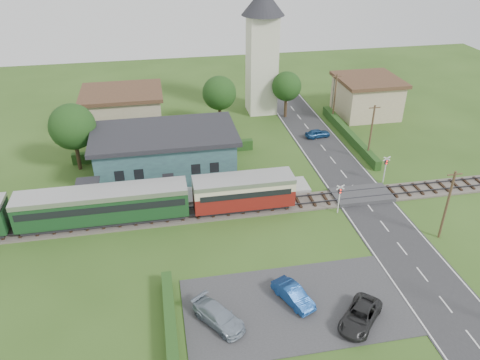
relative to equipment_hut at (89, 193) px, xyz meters
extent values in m
plane|color=#2D4C19|center=(18.00, -5.20, -1.75)|extent=(120.00, 120.00, 0.00)
cube|color=#4C443D|center=(18.00, -3.20, -1.65)|extent=(76.00, 3.20, 0.20)
cube|color=#3F3F47|center=(18.00, -3.92, -1.33)|extent=(76.00, 0.08, 0.15)
cube|color=#3F3F47|center=(18.00, -2.48, -1.33)|extent=(76.00, 0.08, 0.15)
cube|color=#28282B|center=(28.00, -5.20, -1.72)|extent=(6.00, 70.00, 0.05)
cube|color=#333335|center=(16.50, -17.20, -1.71)|extent=(17.00, 9.00, 0.08)
cube|color=#333335|center=(28.00, -3.20, -1.52)|extent=(6.20, 3.40, 0.45)
cube|color=gray|center=(8.00, 0.00, -1.52)|extent=(30.00, 3.00, 0.45)
cube|color=beige|center=(0.00, 0.00, -0.10)|extent=(2.00, 2.00, 2.40)
cube|color=#232328|center=(0.00, 0.00, 1.18)|extent=(2.30, 2.30, 0.15)
cube|color=#3B706E|center=(8.00, 5.80, 0.65)|extent=(15.00, 8.00, 4.80)
cube|color=#232328|center=(8.00, 5.80, 3.30)|extent=(16.00, 9.00, 0.50)
cube|color=#232328|center=(8.00, 1.86, -0.65)|extent=(1.20, 0.12, 2.20)
cube|color=black|center=(3.00, 1.86, 0.65)|extent=(1.00, 0.12, 1.20)
cube|color=black|center=(5.00, 1.86, 0.65)|extent=(1.00, 0.12, 1.20)
cube|color=black|center=(11.00, 1.86, 0.65)|extent=(1.00, 0.12, 1.20)
cube|color=black|center=(13.00, 1.86, 0.65)|extent=(1.00, 0.12, 1.20)
cube|color=#232328|center=(15.22, -3.20, -1.16)|extent=(9.00, 2.20, 0.50)
cube|color=maroon|center=(15.22, -3.20, -0.16)|extent=(10.00, 2.80, 1.80)
cube|color=beige|center=(15.22, -3.20, 1.09)|extent=(10.00, 2.82, 0.90)
cube|color=black|center=(15.22, -3.20, 0.74)|extent=(9.00, 2.88, 0.60)
cube|color=#B2B2B2|center=(15.22, -3.20, 1.74)|extent=(10.00, 2.90, 0.45)
cube|color=#232328|center=(1.62, -3.20, -1.16)|extent=(15.20, 2.20, 0.50)
cube|color=#163B1C|center=(1.62, -3.20, 0.34)|extent=(16.00, 2.80, 2.60)
cube|color=black|center=(1.62, -3.20, 0.74)|extent=(15.40, 2.86, 0.70)
cube|color=#B2B2B2|center=(1.62, -3.20, 1.74)|extent=(16.00, 2.90, 0.50)
cube|color=beige|center=(23.00, 22.80, 5.25)|extent=(4.00, 4.00, 14.00)
cone|color=#232328|center=(23.00, 22.80, 14.05)|extent=(6.00, 6.00, 3.60)
cube|color=tan|center=(3.00, 19.80, 0.75)|extent=(10.00, 8.00, 5.00)
cube|color=#472D1E|center=(3.00, 19.80, 3.50)|extent=(10.80, 8.80, 0.50)
cube|color=tan|center=(38.00, 18.80, 0.75)|extent=(8.00, 8.00, 5.00)
cube|color=#472D1E|center=(38.00, 18.80, 3.50)|extent=(8.80, 8.80, 0.50)
cube|color=#193814|center=(7.00, -17.20, -1.15)|extent=(0.80, 9.00, 1.20)
cube|color=#193814|center=(32.20, 10.80, -1.15)|extent=(0.80, 18.00, 1.20)
cube|color=#193814|center=(8.00, 10.30, -1.10)|extent=(22.00, 0.80, 1.30)
cylinder|color=#332316|center=(-2.00, 8.80, 0.32)|extent=(0.44, 0.44, 4.12)
sphere|color=#143311|center=(-2.00, 8.80, 3.65)|extent=(5.20, 5.20, 5.20)
cylinder|color=#332316|center=(16.00, 17.80, 0.18)|extent=(0.44, 0.44, 3.85)
sphere|color=#143311|center=(16.00, 17.80, 3.29)|extent=(4.60, 4.60, 4.60)
cylinder|color=#332316|center=(26.00, 19.80, 0.04)|extent=(0.44, 0.44, 3.58)
sphere|color=#143311|center=(26.00, 19.80, 2.93)|extent=(4.20, 4.20, 4.20)
cylinder|color=#473321|center=(32.20, -11.20, 1.75)|extent=(0.22, 0.22, 7.00)
cube|color=#473321|center=(32.20, -11.20, 4.95)|extent=(1.40, 0.10, 0.10)
cylinder|color=#473321|center=(32.20, 4.80, 1.75)|extent=(0.22, 0.22, 7.00)
cube|color=#473321|center=(32.20, 4.80, 4.95)|extent=(1.40, 0.10, 0.10)
cylinder|color=#473321|center=(32.20, 16.80, 1.75)|extent=(0.22, 0.22, 7.00)
cube|color=#473321|center=(32.20, 16.80, 4.95)|extent=(1.40, 0.10, 0.10)
cylinder|color=silver|center=(24.40, -5.60, -0.25)|extent=(0.12, 0.12, 3.00)
cube|color=#232328|center=(24.40, -5.60, 0.85)|extent=(0.35, 0.18, 0.55)
sphere|color=#FF190C|center=(24.40, -5.72, 1.00)|extent=(0.14, 0.14, 0.14)
sphere|color=#FF190C|center=(24.40, -5.72, 0.70)|extent=(0.14, 0.14, 0.14)
cube|color=silver|center=(24.40, -5.60, 1.25)|extent=(0.84, 0.05, 0.55)
cube|color=silver|center=(24.40, -5.60, 1.25)|extent=(0.84, 0.05, 0.55)
cylinder|color=silver|center=(31.60, -0.80, -0.25)|extent=(0.12, 0.12, 3.00)
cube|color=#232328|center=(31.60, -0.80, 0.85)|extent=(0.35, 0.18, 0.55)
sphere|color=#FF190C|center=(31.60, -0.92, 1.00)|extent=(0.14, 0.14, 0.14)
sphere|color=#FF190C|center=(31.60, -0.92, 0.70)|extent=(0.14, 0.14, 0.14)
cube|color=silver|center=(31.60, -0.80, 1.25)|extent=(0.84, 0.05, 0.55)
cube|color=silver|center=(31.60, -0.80, 1.25)|extent=(0.84, 0.05, 0.55)
cylinder|color=#3F3F47|center=(-4.00, 14.80, 0.75)|extent=(0.14, 0.14, 5.00)
sphere|color=orange|center=(-4.00, 14.80, 3.25)|extent=(0.30, 0.30, 0.30)
cylinder|color=#3F3F47|center=(34.00, 21.80, 0.75)|extent=(0.14, 0.14, 5.00)
sphere|color=orange|center=(34.00, 21.80, 3.25)|extent=(0.30, 0.30, 0.30)
imported|color=navy|center=(28.32, 12.02, -1.13)|extent=(3.47, 1.77, 1.13)
imported|color=navy|center=(16.48, -16.66, -1.02)|extent=(2.85, 4.15, 1.30)
imported|color=#8C99A9|center=(10.51, -17.79, -1.02)|extent=(4.05, 4.73, 1.30)
imported|color=#242424|center=(20.68, -19.67, -1.04)|extent=(4.65, 4.73, 1.26)
imported|color=gray|center=(16.95, 0.41, -0.48)|extent=(0.62, 0.42, 1.64)
imported|color=gray|center=(3.82, -0.34, -0.32)|extent=(0.94, 1.10, 1.96)
camera|label=1|loc=(7.47, -42.20, 24.63)|focal=35.00mm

